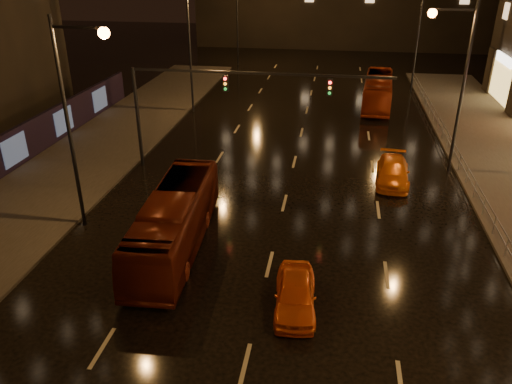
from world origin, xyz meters
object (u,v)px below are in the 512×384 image
taxi_near (295,294)px  taxi_far (393,172)px  bus_red (175,221)px  bus_curb (378,91)px

taxi_near → taxi_far: bearing=65.4°
taxi_near → taxi_far: size_ratio=0.85×
bus_red → bus_curb: 27.58m
taxi_far → bus_red: bearing=-135.3°
bus_red → taxi_far: bus_red is taller
bus_curb → bus_red: bearing=-107.5°
bus_red → taxi_far: (10.44, 9.00, -0.70)m
bus_red → bus_curb: (10.45, 25.53, -0.01)m
bus_red → bus_curb: bearing=64.4°
taxi_near → taxi_far: taxi_far is taller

